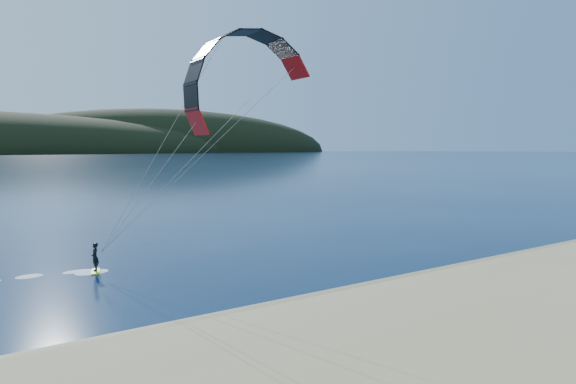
{
  "coord_description": "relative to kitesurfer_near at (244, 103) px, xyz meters",
  "views": [
    {
      "loc": [
        -13.44,
        -14.16,
        7.67
      ],
      "look_at": [
        2.29,
        10.0,
        5.0
      ],
      "focal_mm": 30.04,
      "sensor_mm": 36.0,
      "label": 1
    }
  ],
  "objects": [
    {
      "name": "wet_sand",
      "position": [
        -0.5,
        -7.68,
        -10.3
      ],
      "size": [
        220.0,
        2.5,
        0.1
      ],
      "color": "olive",
      "rests_on": "ground"
    },
    {
      "name": "ground",
      "position": [
        -0.5,
        -12.18,
        -10.35
      ],
      "size": [
        1800.0,
        1800.0,
        0.0
      ],
      "primitive_type": "plane",
      "color": "#08193C",
      "rests_on": "ground"
    },
    {
      "name": "kitesurfer_near",
      "position": [
        0.0,
        0.0,
        0.0
      ],
      "size": [
        23.55,
        7.73,
        15.08
      ],
      "color": "yellow",
      "rests_on": "ground"
    }
  ]
}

